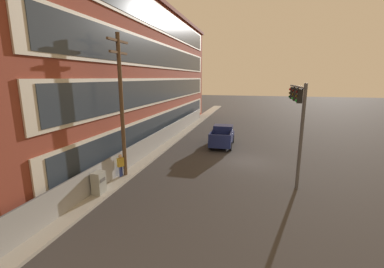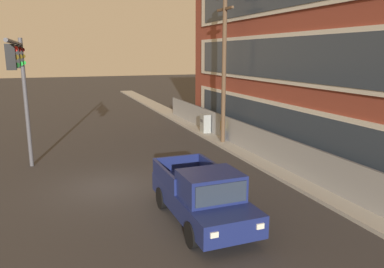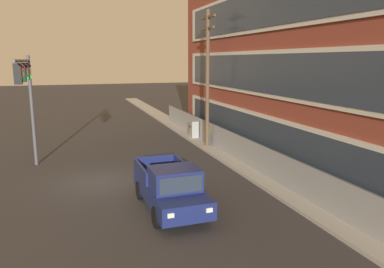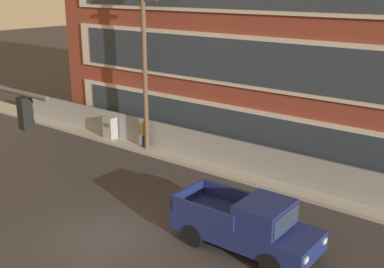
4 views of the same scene
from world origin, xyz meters
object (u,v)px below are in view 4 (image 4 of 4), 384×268
utility_pole_near_corner (144,59)px  electrical_cabinet (110,129)px  pedestrian_near_cabinet (144,133)px  pickup_truck_navy (248,225)px

utility_pole_near_corner → electrical_cabinet: utility_pole_near_corner is taller
electrical_cabinet → pedestrian_near_cabinet: bearing=2.1°
pickup_truck_navy → utility_pole_near_corner: (-9.93, 5.35, 4.21)m
pickup_truck_navy → pedestrian_near_cabinet: size_ratio=3.09×
pickup_truck_navy → pedestrian_near_cabinet: 11.65m
utility_pole_near_corner → pedestrian_near_cabinet: size_ratio=5.55×
electrical_cabinet → utility_pole_near_corner: bearing=-0.8°
electrical_cabinet → pickup_truck_navy: bearing=-22.6°
pickup_truck_navy → utility_pole_near_corner: 12.04m
utility_pole_near_corner → electrical_cabinet: size_ratio=6.49×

